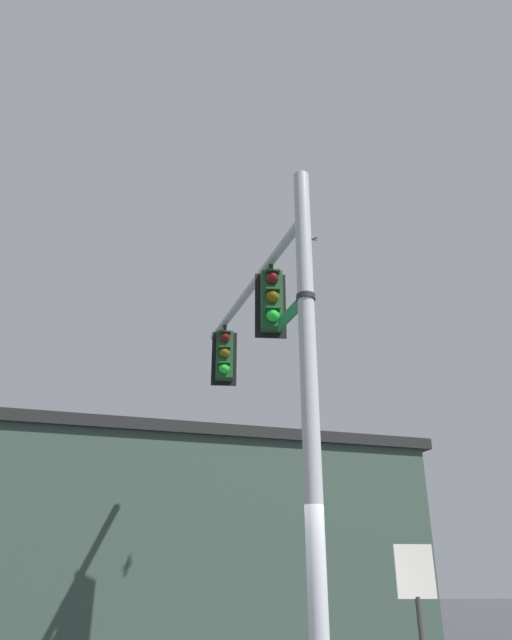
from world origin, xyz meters
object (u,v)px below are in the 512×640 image
at_px(bird_flying, 314,239).
at_px(historical_marker, 417,596).
at_px(traffic_light_nearest_pole, 272,300).
at_px(street_name_sign, 297,306).
at_px(traffic_light_mid_inner, 224,355).

relative_size(bird_flying, historical_marker, 0.11).
height_order(traffic_light_nearest_pole, street_name_sign, traffic_light_nearest_pole).
relative_size(traffic_light_nearest_pole, bird_flying, 5.47).
bearing_deg(bird_flying, traffic_light_nearest_pole, 61.15).
xyz_separation_m(street_name_sign, bird_flying, (-0.95, -3.25, 3.26)).
relative_size(traffic_light_mid_inner, street_name_sign, 1.11).
height_order(traffic_light_mid_inner, bird_flying, bird_flying).
distance_m(traffic_light_mid_inner, street_name_sign, 3.93).
bearing_deg(street_name_sign, bird_flying, -106.24).
height_order(street_name_sign, bird_flying, bird_flying).
distance_m(traffic_light_mid_inner, historical_marker, 5.86).
distance_m(traffic_light_nearest_pole, historical_marker, 5.10).
bearing_deg(traffic_light_mid_inner, historical_marker, 142.94).
bearing_deg(traffic_light_mid_inner, bird_flying, 165.39).
distance_m(traffic_light_nearest_pole, bird_flying, 3.69).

